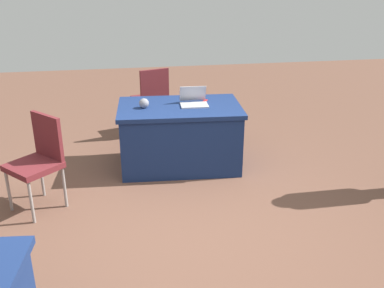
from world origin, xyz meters
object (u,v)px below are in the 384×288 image
chair_near_front (39,157)px  chair_tucked_right (152,96)px  table_foreground (180,136)px  laptop_silver (194,101)px  scissors_red (204,102)px  yarn_ball (144,103)px

chair_near_front → chair_tucked_right: 2.29m
table_foreground → laptop_silver: laptop_silver is taller
table_foreground → chair_near_front: size_ratio=1.57×
chair_near_front → scissors_red: (-1.82, -0.85, 0.22)m
table_foreground → yarn_ball: size_ratio=13.16×
yarn_ball → chair_near_front: bearing=34.0°
laptop_silver → chair_near_front: bearing=27.0°
chair_near_front → scissors_red: chair_near_front is taller
chair_tucked_right → yarn_ball: (0.18, 1.17, 0.25)m
scissors_red → chair_near_front: bearing=-36.5°
chair_tucked_right → scissors_red: bearing=-79.8°
yarn_ball → scissors_red: size_ratio=0.63×
chair_near_front → laptop_silver: laptop_silver is taller
table_foreground → laptop_silver: bearing=-175.9°
table_foreground → laptop_silver: size_ratio=4.54×
laptop_silver → yarn_ball: laptop_silver is taller
chair_tucked_right → laptop_silver: chair_tucked_right is taller
table_foreground → yarn_ball: 0.60m
table_foreground → chair_tucked_right: chair_tucked_right is taller
chair_tucked_right → scissors_red: size_ratio=5.40×
scissors_red → laptop_silver: bearing=-30.4°
laptop_silver → scissors_red: size_ratio=1.83×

